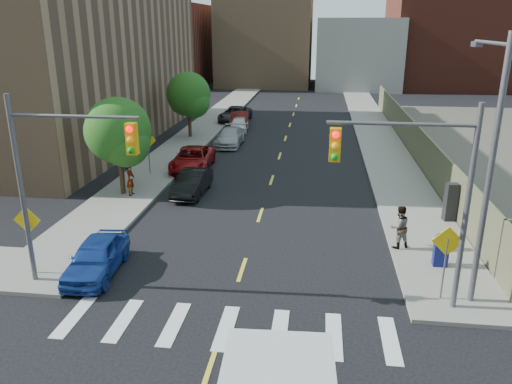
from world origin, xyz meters
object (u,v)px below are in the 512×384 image
(parked_car_blue, at_px, (96,257))
(parked_car_white, at_px, (239,124))
(parked_car_red, at_px, (193,159))
(payphone, at_px, (451,202))
(parked_car_maroon, at_px, (239,120))
(pedestrian_east, at_px, (399,227))
(pedestrian_west, at_px, (131,180))
(mailbox, at_px, (441,250))
(parked_car_grey, at_px, (235,114))
(parked_car_silver, at_px, (230,137))
(parked_car_black, at_px, (192,183))

(parked_car_blue, relative_size, parked_car_white, 1.07)
(parked_car_red, xyz_separation_m, payphone, (14.62, -7.56, 0.34))
(parked_car_maroon, bearing_deg, pedestrian_east, -72.35)
(parked_car_white, bearing_deg, pedestrian_west, -103.74)
(parked_car_white, bearing_deg, payphone, -60.33)
(parked_car_white, xyz_separation_m, mailbox, (12.05, -25.15, 0.14))
(pedestrian_west, bearing_deg, mailbox, -113.50)
(parked_car_blue, height_order, mailbox, mailbox)
(parked_car_red, height_order, parked_car_maroon, parked_car_maroon)
(parked_car_grey, xyz_separation_m, mailbox, (13.21, -29.85, 0.06))
(parked_car_grey, bearing_deg, parked_car_maroon, -67.70)
(parked_car_silver, relative_size, pedestrian_east, 2.54)
(parked_car_white, relative_size, mailbox, 2.90)
(parked_car_white, bearing_deg, mailbox, -68.66)
(parked_car_black, xyz_separation_m, parked_car_grey, (-1.30, 22.21, 0.06))
(payphone, bearing_deg, mailbox, -114.55)
(payphone, distance_m, pedestrian_west, 16.71)
(parked_car_white, height_order, mailbox, mailbox)
(parked_car_maroon, xyz_separation_m, parked_car_grey, (-0.94, 3.15, -0.01))
(parked_car_white, bearing_deg, parked_car_maroon, 93.94)
(mailbox, distance_m, pedestrian_east, 2.07)
(parked_car_maroon, bearing_deg, mailbox, -70.98)
(parked_car_silver, bearing_deg, parked_car_black, -89.45)
(parked_car_grey, bearing_deg, parked_car_blue, -84.29)
(parked_car_grey, bearing_deg, payphone, -53.67)
(parked_car_silver, relative_size, pedestrian_west, 2.70)
(parked_car_blue, distance_m, payphone, 16.33)
(parked_car_silver, height_order, parked_car_maroon, parked_car_maroon)
(parked_car_red, bearing_deg, parked_car_white, 81.37)
(mailbox, relative_size, payphone, 0.72)
(parked_car_white, distance_m, mailbox, 27.89)
(parked_car_grey, relative_size, payphone, 2.87)
(parked_car_silver, relative_size, parked_car_maroon, 1.04)
(pedestrian_west, bearing_deg, payphone, -95.38)
(parked_car_blue, xyz_separation_m, parked_car_white, (1.16, 27.23, -0.04))
(parked_car_red, bearing_deg, parked_car_grey, 86.56)
(parked_car_grey, distance_m, pedestrian_east, 30.72)
(parked_car_red, xyz_separation_m, pedestrian_east, (11.72, -11.08, 0.35))
(parked_car_red, relative_size, pedestrian_east, 2.82)
(parked_car_grey, xyz_separation_m, pedestrian_east, (11.80, -28.36, 0.34))
(parked_car_red, distance_m, parked_car_maroon, 14.15)
(parked_car_silver, distance_m, pedestrian_east, 21.07)
(parked_car_blue, relative_size, pedestrian_west, 2.37)
(parked_car_grey, relative_size, mailbox, 3.97)
(parked_car_blue, xyz_separation_m, mailbox, (13.21, 2.08, 0.09))
(payphone, bearing_deg, pedestrian_west, 166.31)
(parked_car_red, relative_size, mailbox, 3.93)
(pedestrian_east, bearing_deg, pedestrian_west, -44.64)
(parked_car_silver, xyz_separation_m, mailbox, (11.91, -19.76, 0.11))
(mailbox, xyz_separation_m, payphone, (1.49, 5.02, 0.28))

